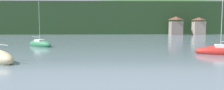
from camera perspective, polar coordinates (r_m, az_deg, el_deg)
wooded_hillside at (r=127.87m, az=6.07°, el=6.19°), size 352.00×51.04×28.21m
shore_building_west at (r=96.69m, az=16.28°, el=4.76°), size 5.16×4.38×7.81m
shore_building_westcentral at (r=99.81m, az=21.63°, el=4.51°), size 4.92×3.74×7.47m
sailboat_mid_3 at (r=36.88m, az=26.38°, el=-1.51°), size 7.50×4.46×10.42m
sailboat_far_4 at (r=47.47m, az=-18.24°, el=0.22°), size 6.70×6.12×9.63m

